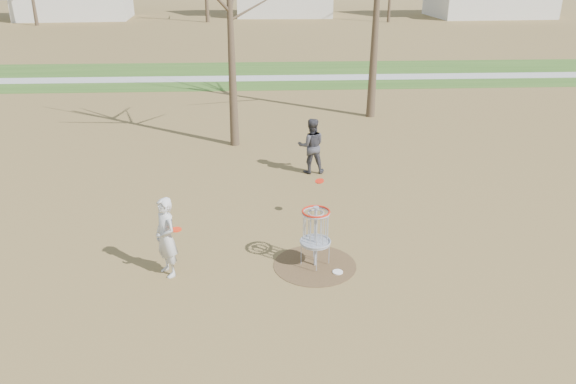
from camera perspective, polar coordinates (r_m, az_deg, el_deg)
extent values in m
plane|color=brown|center=(12.25, 2.74, -7.44)|extent=(160.00, 160.00, 0.00)
cube|color=#2D5119|center=(32.13, -1.02, 11.84)|extent=(160.00, 8.00, 0.01)
cube|color=#9E9E99|center=(31.14, -0.95, 11.51)|extent=(160.00, 1.50, 0.01)
cylinder|color=#47331E|center=(12.24, 2.74, -7.42)|extent=(1.80, 1.80, 0.01)
imported|color=silver|center=(11.78, -12.30, -4.53)|extent=(0.70, 0.75, 1.72)
imported|color=#3B3A40|center=(17.07, 2.38, 4.71)|extent=(0.84, 0.66, 1.70)
cylinder|color=white|center=(12.00, 5.07, -8.10)|extent=(0.22, 0.22, 0.02)
cylinder|color=red|center=(13.87, 3.23, 1.12)|extent=(0.23, 0.22, 0.09)
cylinder|color=#FF2D0D|center=(11.54, -11.30, -3.76)|extent=(0.22, 0.22, 0.02)
cylinder|color=#9EA3AD|center=(11.92, 2.80, -4.64)|extent=(0.05, 0.05, 1.35)
cylinder|color=#9EA3AD|center=(11.98, 2.79, -5.17)|extent=(0.64, 0.64, 0.04)
torus|color=#9EA3AD|center=(11.67, 2.86, -2.14)|extent=(0.60, 0.60, 0.04)
torus|color=red|center=(11.65, 2.86, -1.98)|extent=(0.60, 0.60, 0.04)
cone|color=#382B1E|center=(19.18, -5.83, 15.53)|extent=(0.32, 0.32, 7.50)
cone|color=#382B1E|center=(23.06, 8.97, 17.86)|extent=(0.36, 0.36, 8.50)
cube|color=silver|center=(65.45, -20.85, 17.53)|extent=(11.46, 7.75, 3.20)
cube|color=silver|center=(64.74, -0.33, 18.88)|extent=(10.24, 7.34, 3.20)
cube|color=silver|center=(67.53, 19.74, 17.80)|extent=(12.40, 8.62, 3.20)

